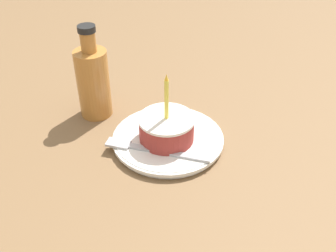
{
  "coord_description": "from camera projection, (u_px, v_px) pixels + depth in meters",
  "views": [
    {
      "loc": [
        0.52,
        -0.28,
        0.48
      ],
      "look_at": [
        -0.02,
        -0.02,
        0.04
      ],
      "focal_mm": 42.0,
      "sensor_mm": 36.0,
      "label": 1
    }
  ],
  "objects": [
    {
      "name": "bottle",
      "position": [
        93.0,
        81.0,
        0.8
      ],
      "size": [
        0.07,
        0.07,
        0.2
      ],
      "color": "#B27233",
      "rests_on": "ground_plane"
    },
    {
      "name": "plate",
      "position": [
        168.0,
        139.0,
        0.76
      ],
      "size": [
        0.22,
        0.22,
        0.02
      ],
      "color": "white",
      "rests_on": "ground_plane"
    },
    {
      "name": "fork",
      "position": [
        150.0,
        149.0,
        0.72
      ],
      "size": [
        0.15,
        0.16,
        0.0
      ],
      "color": "#B2B2B7",
      "rests_on": "plate"
    },
    {
      "name": "ground_plane",
      "position": [
        181.0,
        153.0,
        0.77
      ],
      "size": [
        2.4,
        2.4,
        0.04
      ],
      "color": "brown",
      "rests_on": "ground"
    },
    {
      "name": "cake_slice",
      "position": [
        167.0,
        128.0,
        0.74
      ],
      "size": [
        0.11,
        0.11,
        0.14
      ],
      "color": "#99332D",
      "rests_on": "plate"
    }
  ]
}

